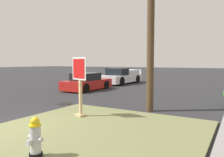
# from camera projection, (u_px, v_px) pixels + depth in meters

# --- Properties ---
(ground_plane) EXTENTS (160.00, 160.00, 0.00)m
(ground_plane) POSITION_uv_depth(u_px,v_px,m) (1.00, 130.00, 6.50)
(ground_plane) COLOR #2B2B2D
(grass_corner_patch) EXTENTS (5.95, 5.72, 0.08)m
(grass_corner_patch) POSITION_uv_depth(u_px,v_px,m) (94.00, 132.00, 6.26)
(grass_corner_patch) COLOR olive
(grass_corner_patch) RESTS_ON ground
(fire_hydrant) EXTENTS (0.38, 0.34, 0.83)m
(fire_hydrant) POSITION_uv_depth(u_px,v_px,m) (35.00, 138.00, 4.48)
(fire_hydrant) COLOR black
(fire_hydrant) RESTS_ON grass_corner_patch
(stop_sign) EXTENTS (0.78, 0.37, 2.12)m
(stop_sign) POSITION_uv_depth(u_px,v_px,m) (80.00, 87.00, 7.82)
(stop_sign) COLOR tan
(stop_sign) RESTS_ON grass_corner_patch
(manhole_cover) EXTENTS (0.70, 0.70, 0.02)m
(manhole_cover) POSITION_uv_depth(u_px,v_px,m) (65.00, 104.00, 10.66)
(manhole_cover) COLOR black
(manhole_cover) RESTS_ON ground
(parked_sedan_red) EXTENTS (1.91, 4.11, 1.25)m
(parked_sedan_red) POSITION_uv_depth(u_px,v_px,m) (87.00, 83.00, 16.03)
(parked_sedan_red) COLOR red
(parked_sedan_red) RESTS_ON ground
(pickup_truck_white) EXTENTS (2.26, 5.31, 1.48)m
(pickup_truck_white) POSITION_uv_depth(u_px,v_px,m) (121.00, 77.00, 20.81)
(pickup_truck_white) COLOR silver
(pickup_truck_white) RESTS_ON ground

